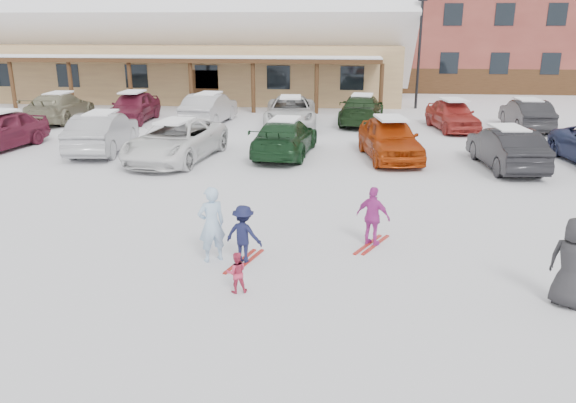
# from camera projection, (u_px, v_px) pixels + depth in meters

# --- Properties ---
(ground) EXTENTS (160.00, 160.00, 0.00)m
(ground) POSITION_uv_depth(u_px,v_px,m) (270.00, 259.00, 12.21)
(ground) COLOR white
(ground) RESTS_ON ground
(day_lodge) EXTENTS (29.12, 12.50, 10.38)m
(day_lodge) POSITION_uv_depth(u_px,v_px,m) (191.00, 38.00, 38.37)
(day_lodge) COLOR tan
(day_lodge) RESTS_ON ground
(lamp_post) EXTENTS (0.50, 0.25, 6.37)m
(lamp_post) POSITION_uv_depth(u_px,v_px,m) (420.00, 47.00, 32.80)
(lamp_post) COLOR black
(lamp_post) RESTS_ON ground
(conifer_2) EXTENTS (5.28, 5.28, 12.24)m
(conifer_2) POSITION_uv_depth(u_px,v_px,m) (10.00, 2.00, 52.74)
(conifer_2) COLOR black
(conifer_2) RESTS_ON ground
(conifer_3) EXTENTS (3.96, 3.96, 9.18)m
(conifer_3) POSITION_uv_depth(u_px,v_px,m) (394.00, 21.00, 51.86)
(conifer_3) COLOR black
(conifer_3) RESTS_ON ground
(adult_skier) EXTENTS (0.72, 0.66, 1.65)m
(adult_skier) POSITION_uv_depth(u_px,v_px,m) (212.00, 224.00, 11.88)
(adult_skier) COLOR #A4C7E8
(adult_skier) RESTS_ON ground
(toddler_red) EXTENTS (0.46, 0.41, 0.81)m
(toddler_red) POSITION_uv_depth(u_px,v_px,m) (236.00, 272.00, 10.58)
(toddler_red) COLOR #C53253
(toddler_red) RESTS_ON ground
(child_navy) EXTENTS (0.93, 0.70, 1.27)m
(child_navy) POSITION_uv_depth(u_px,v_px,m) (244.00, 234.00, 11.85)
(child_navy) COLOR #141738
(child_navy) RESTS_ON ground
(skis_child_navy) EXTENTS (0.61, 1.40, 0.03)m
(skis_child_navy) POSITION_uv_depth(u_px,v_px,m) (244.00, 261.00, 12.04)
(skis_child_navy) COLOR maroon
(skis_child_navy) RESTS_ON ground
(child_magenta) EXTENTS (0.88, 0.68, 1.39)m
(child_magenta) POSITION_uv_depth(u_px,v_px,m) (373.00, 217.00, 12.74)
(child_magenta) COLOR #B53295
(child_magenta) RESTS_ON ground
(skis_child_magenta) EXTENTS (0.82, 1.34, 0.03)m
(skis_child_magenta) POSITION_uv_depth(u_px,v_px,m) (372.00, 245.00, 12.95)
(skis_child_magenta) COLOR maroon
(skis_child_magenta) RESTS_ON ground
(bystander_dark) EXTENTS (0.97, 0.94, 1.68)m
(bystander_dark) POSITION_uv_depth(u_px,v_px,m) (572.00, 263.00, 9.94)
(bystander_dark) COLOR #262528
(bystander_dark) RESTS_ON ground
(parked_car_1) EXTENTS (2.12, 4.89, 1.57)m
(parked_car_1) POSITION_uv_depth(u_px,v_px,m) (103.00, 132.00, 22.19)
(parked_car_1) COLOR #9C9BA0
(parked_car_1) RESTS_ON ground
(parked_car_2) EXTENTS (3.22, 5.62, 1.48)m
(parked_car_2) POSITION_uv_depth(u_px,v_px,m) (176.00, 141.00, 20.84)
(parked_car_2) COLOR white
(parked_car_2) RESTS_ON ground
(parked_car_3) EXTENTS (2.45, 5.02, 1.41)m
(parked_car_3) POSITION_uv_depth(u_px,v_px,m) (285.00, 137.00, 21.63)
(parked_car_3) COLOR #15361C
(parked_car_3) RESTS_ON ground
(parked_car_4) EXTENTS (2.53, 4.79, 1.55)m
(parked_car_4) POSITION_uv_depth(u_px,v_px,m) (390.00, 138.00, 21.04)
(parked_car_4) COLOR #AC370A
(parked_car_4) RESTS_ON ground
(parked_car_5) EXTENTS (1.91, 4.50, 1.45)m
(parked_car_5) POSITION_uv_depth(u_px,v_px,m) (506.00, 148.00, 19.67)
(parked_car_5) COLOR black
(parked_car_5) RESTS_ON ground
(parked_car_7) EXTENTS (2.32, 5.22, 1.49)m
(parked_car_7) POSITION_uv_depth(u_px,v_px,m) (60.00, 107.00, 29.11)
(parked_car_7) COLOR gray
(parked_car_7) RESTS_ON ground
(parked_car_8) EXTENTS (1.89, 4.57, 1.55)m
(parked_car_8) POSITION_uv_depth(u_px,v_px,m) (133.00, 107.00, 29.08)
(parked_car_8) COLOR maroon
(parked_car_8) RESTS_ON ground
(parked_car_9) EXTENTS (2.09, 4.84, 1.55)m
(parked_car_9) POSITION_uv_depth(u_px,v_px,m) (209.00, 109.00, 28.44)
(parked_car_9) COLOR #A7A7AB
(parked_car_9) RESTS_ON ground
(parked_car_10) EXTENTS (2.82, 5.49, 1.48)m
(parked_car_10) POSITION_uv_depth(u_px,v_px,m) (291.00, 112.00, 27.57)
(parked_car_10) COLOR silver
(parked_car_10) RESTS_ON ground
(parked_car_11) EXTENTS (2.57, 5.23, 1.46)m
(parked_car_11) POSITION_uv_depth(u_px,v_px,m) (362.00, 110.00, 28.43)
(parked_car_11) COLOR black
(parked_car_11) RESTS_ON ground
(parked_car_12) EXTENTS (2.32, 4.46, 1.45)m
(parked_car_12) POSITION_uv_depth(u_px,v_px,m) (452.00, 115.00, 26.84)
(parked_car_12) COLOR #A92E29
(parked_car_12) RESTS_ON ground
(parked_car_13) EXTENTS (1.55, 4.37, 1.44)m
(parked_car_13) POSITION_uv_depth(u_px,v_px,m) (526.00, 115.00, 26.94)
(parked_car_13) COLOR black
(parked_car_13) RESTS_ON ground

